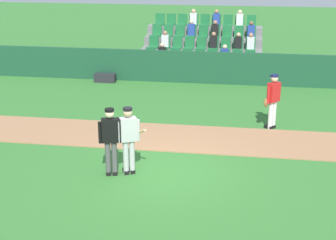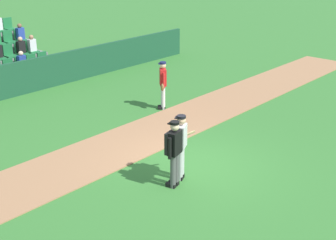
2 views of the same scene
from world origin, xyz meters
name	(u,v)px [view 2 (image 2 of 2)]	position (x,y,z in m)	size (l,w,h in m)	color
ground_plane	(192,165)	(0.00, 0.00, 0.00)	(80.00, 80.00, 0.00)	#33702D
infield_dirt_path	(131,141)	(0.00, 2.44, 0.01)	(28.00, 2.28, 0.03)	#9E704C
dugout_fence	(12,80)	(0.00, 9.09, 0.68)	(20.00, 0.16, 1.36)	#19472D
batter_grey_jersey	(181,145)	(-0.78, -0.25, 0.97)	(0.74, 0.70, 1.76)	#B2B2B2
umpire_home_plate	(174,150)	(-1.21, -0.39, 1.00)	(0.58, 0.37, 1.76)	#4C4C4C
runner_red_jersey	(163,84)	(2.90, 3.74, 0.96)	(0.54, 0.51, 1.76)	silver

